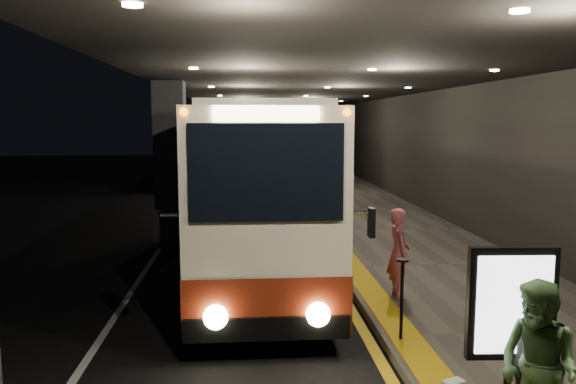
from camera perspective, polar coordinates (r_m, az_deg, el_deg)
name	(u,v)px	position (r m, az deg, el deg)	size (l,w,h in m)	color
ground	(223,288)	(11.65, -6.63, -9.63)	(90.00, 90.00, 0.00)	black
lane_line_white	(167,238)	(16.64, -12.21, -4.59)	(0.12, 50.00, 0.01)	silver
kerb_stripe_yellow	(309,236)	(16.60, 2.17, -4.46)	(0.18, 50.00, 0.01)	gold
sidewalk	(389,232)	(17.03, 10.24, -4.03)	(4.50, 50.00, 0.15)	#514C44
tactile_strip	(326,230)	(16.63, 3.89, -3.92)	(0.50, 50.00, 0.01)	gold
terminal_wall	(466,133)	(17.42, 17.67, 5.69)	(0.10, 50.00, 6.00)	black
support_columns	(171,165)	(15.31, -11.82, 2.70)	(0.80, 24.80, 4.40)	black
canopy	(315,77)	(16.32, 2.79, 11.56)	(9.00, 50.00, 0.40)	black
coach_main	(257,191)	(13.22, -3.16, 0.05)	(2.39, 11.53, 3.58)	beige
coach_second	(251,151)	(31.00, -3.75, 4.17)	(2.59, 11.40, 3.57)	beige
passenger_boarding	(399,253)	(10.50, 11.17, -6.08)	(0.60, 0.40, 1.65)	#C75D70
passenger_waiting_green	(539,368)	(6.17, 24.10, -15.99)	(0.83, 0.51, 1.71)	#4F7541
passenger_waiting_grey	(527,357)	(6.58, 23.10, -15.17)	(0.92, 0.47, 1.56)	#4F4E54
info_sign	(512,307)	(6.34, 21.76, -10.79)	(0.92, 0.17, 1.95)	black
stanchion_post	(402,300)	(8.56, 11.48, -10.72)	(0.05, 0.05, 1.21)	black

